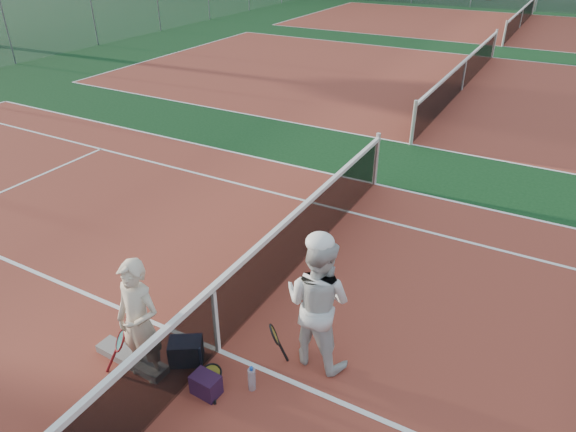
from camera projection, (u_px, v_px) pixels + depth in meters
The scene contains 16 objects.
ground at pixel (218, 351), 6.43m from camera, with size 130.00×130.00×0.00m, color black.
court_main at pixel (218, 350), 6.43m from camera, with size 23.77×10.97×0.01m, color maroon.
court_far_a at pixel (461, 90), 16.72m from camera, with size 23.77×10.97×0.01m, color maroon.
court_far_b at pixel (519, 28), 27.00m from camera, with size 23.77×10.97×0.01m, color maroon.
net_main at pixel (216, 319), 6.18m from camera, with size 0.10×10.98×1.02m, color black, non-canonical shape.
net_far_a at pixel (464, 74), 16.47m from camera, with size 0.10×10.98×1.02m, color black, non-canonical shape.
net_far_b at pixel (521, 18), 26.76m from camera, with size 0.10×10.98×1.02m, color black, non-canonical shape.
player_a at pixel (139, 322), 5.71m from camera, with size 0.58×0.38×1.59m, color beige.
player_b at pixel (318, 302), 5.91m from camera, with size 0.83×0.65×1.72m, color silver.
racket_red at pixel (122, 350), 6.06m from camera, with size 0.30×0.27×0.55m, color maroon, non-canonical shape.
racket_black_held at pixel (274, 345), 6.12m from camera, with size 0.23×0.27×0.57m, color black, non-canonical shape.
racket_spare at pixel (212, 373), 6.09m from camera, with size 0.60×0.27×0.03m, color black, non-canonical shape.
sports_bag_navy at pixel (186, 351), 6.20m from camera, with size 0.40×0.27×0.31m, color black.
sports_bag_purple at pixel (206, 385), 5.78m from camera, with size 0.32×0.22×0.26m, color #28102B.
net_cover_canvas at pixel (132, 359), 6.24m from camera, with size 1.01×0.24×0.11m, color slate.
water_bottle at pixel (252, 379), 5.83m from camera, with size 0.09×0.09×0.30m, color #ADC6DB.
Camera 1 is at (3.07, -3.75, 4.63)m, focal length 32.00 mm.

